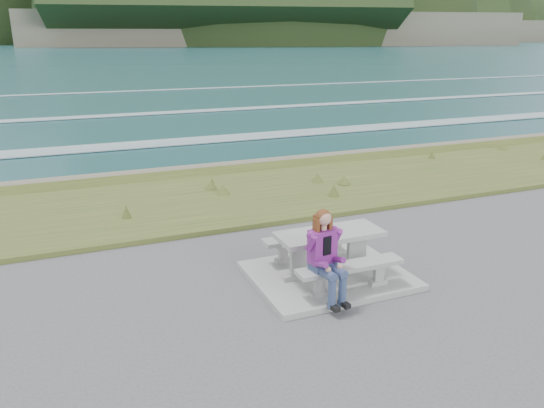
# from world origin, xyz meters

# --- Properties ---
(concrete_slab) EXTENTS (2.60, 2.10, 0.10)m
(concrete_slab) POSITION_xyz_m (0.00, 0.00, 0.05)
(concrete_slab) COLOR #999994
(concrete_slab) RESTS_ON ground
(picnic_table) EXTENTS (1.80, 0.75, 0.75)m
(picnic_table) POSITION_xyz_m (0.00, 0.00, 0.68)
(picnic_table) COLOR #999994
(picnic_table) RESTS_ON concrete_slab
(bench_landward) EXTENTS (1.80, 0.35, 0.45)m
(bench_landward) POSITION_xyz_m (0.00, -0.70, 0.45)
(bench_landward) COLOR #999994
(bench_landward) RESTS_ON concrete_slab
(bench_seaward) EXTENTS (1.80, 0.35, 0.45)m
(bench_seaward) POSITION_xyz_m (0.00, 0.70, 0.45)
(bench_seaward) COLOR #999994
(bench_seaward) RESTS_ON concrete_slab
(grass_verge) EXTENTS (160.00, 4.50, 0.22)m
(grass_verge) POSITION_xyz_m (0.00, 5.00, 0.00)
(grass_verge) COLOR #304A1B
(grass_verge) RESTS_ON ground
(shore_drop) EXTENTS (160.00, 0.80, 2.20)m
(shore_drop) POSITION_xyz_m (0.00, 7.90, 0.00)
(shore_drop) COLOR #655D4C
(shore_drop) RESTS_ON ground
(ocean) EXTENTS (1600.00, 1600.00, 0.09)m
(ocean) POSITION_xyz_m (0.00, 25.09, -1.74)
(ocean) COLOR #1F5259
(ocean) RESTS_ON ground
(headland_range) EXTENTS (729.83, 363.95, 230.04)m
(headland_range) POSITION_xyz_m (190.18, 398.15, 9.96)
(headland_range) COLOR #655D4C
(headland_range) RESTS_ON ground
(seated_woman) EXTENTS (0.48, 0.75, 1.42)m
(seated_woman) POSITION_xyz_m (-0.48, -0.83, 0.62)
(seated_woman) COLOR navy
(seated_woman) RESTS_ON concrete_slab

